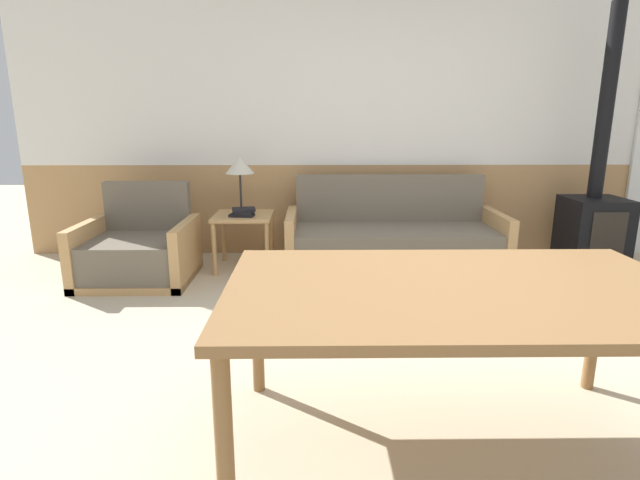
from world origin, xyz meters
TOP-DOWN VIEW (x-y plane):
  - ground_plane at (0.00, 0.00)m, footprint 16.00×16.00m
  - wall_back at (0.00, 2.63)m, footprint 7.20×0.06m
  - couch at (0.04, 2.05)m, footprint 1.96×0.79m
  - armchair at (-2.21, 1.75)m, footprint 0.92×0.81m
  - side_table at (-1.34, 2.08)m, footprint 0.53×0.53m
  - table_lamp at (-1.37, 2.17)m, footprint 0.27×0.27m
  - book_stack at (-1.33, 1.99)m, footprint 0.24×0.17m
  - dining_table at (-0.12, -0.56)m, footprint 1.84×1.07m
  - wood_stove at (1.90, 2.07)m, footprint 0.52×0.50m

SIDE VIEW (x-z plane):
  - ground_plane at x=0.00m, z-range 0.00..0.00m
  - armchair at x=-2.21m, z-range -0.17..0.64m
  - couch at x=0.04m, z-range -0.17..0.67m
  - side_table at x=-1.34m, z-range 0.17..0.68m
  - book_stack at x=-1.33m, z-range 0.51..0.59m
  - wood_stove at x=1.90m, z-range -0.60..1.73m
  - dining_table at x=-0.12m, z-range 0.31..1.04m
  - table_lamp at x=-1.37m, z-range 0.67..1.19m
  - wall_back at x=0.00m, z-range 0.00..2.70m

